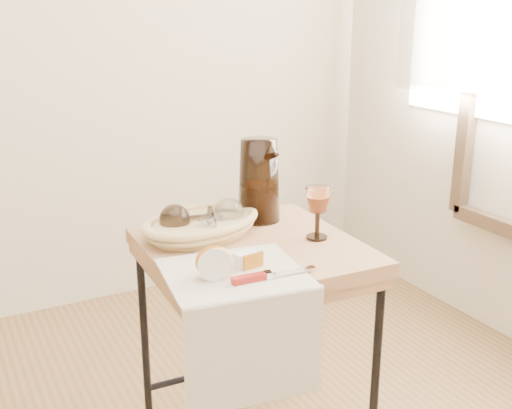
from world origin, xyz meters
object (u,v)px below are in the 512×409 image
bread_basket (202,227)px  tea_towel (234,273)px  pitcher (259,180)px  goblet_lying_b (220,217)px  goblet_lying_a (190,218)px  apple_half (214,262)px  wine_goblet (318,213)px  table_knife (271,274)px  side_table (253,359)px

bread_basket → tea_towel: bearing=-111.9°
tea_towel → pitcher: pitcher is taller
bread_basket → goblet_lying_b: goblet_lying_b is taller
goblet_lying_a → apple_half: goblet_lying_a is taller
pitcher → wine_goblet: size_ratio=1.91×
pitcher → table_knife: bearing=-101.4°
bread_basket → pitcher: bearing=-0.4°
goblet_lying_b → wine_goblet: wine_goblet is taller
bread_basket → pitcher: pitcher is taller
pitcher → side_table: bearing=-109.8°
bread_basket → table_knife: size_ratio=1.51×
goblet_lying_b → table_knife: 0.34m
goblet_lying_b → pitcher: size_ratio=0.49×
bread_basket → goblet_lying_b: 0.06m
tea_towel → goblet_lying_b: goblet_lying_b is taller
tea_towel → table_knife: table_knife is taller
tea_towel → bread_basket: bread_basket is taller
bread_basket → table_knife: 0.36m
pitcher → wine_goblet: (0.07, -0.22, -0.05)m
side_table → wine_goblet: (0.18, -0.04, 0.43)m
bread_basket → wine_goblet: (0.28, -0.17, 0.05)m
pitcher → apple_half: size_ratio=3.30×
goblet_lying_b → wine_goblet: size_ratio=0.93×
pitcher → table_knife: pitcher is taller
bread_basket → apple_half: bearing=-122.3°
side_table → table_knife: size_ratio=3.35×
tea_towel → wine_goblet: wine_goblet is taller
apple_half → side_table: bearing=56.6°
side_table → bread_basket: 0.42m
goblet_lying_b → apple_half: size_ratio=1.61×
pitcher → apple_half: bearing=-118.7°
wine_goblet → pitcher: bearing=106.4°
pitcher → table_knife: 0.46m
bread_basket → table_knife: bearing=-100.1°
wine_goblet → apple_half: 0.39m
goblet_lying_a → table_knife: 0.37m
side_table → goblet_lying_a: bearing=131.6°
goblet_lying_b → table_knife: size_ratio=0.66×
bread_basket → wine_goblet: bearing=-45.8°
side_table → tea_towel: size_ratio=2.16×
apple_half → table_knife: size_ratio=0.41×
apple_half → table_knife: 0.14m
goblet_lying_a → tea_towel: bearing=95.5°
tea_towel → wine_goblet: 0.34m
goblet_lying_a → pitcher: size_ratio=0.49×
bread_basket → wine_goblet: wine_goblet is taller
bread_basket → pitcher: (0.21, 0.05, 0.10)m
bread_basket → goblet_lying_b: size_ratio=2.29×
tea_towel → table_knife: size_ratio=1.55×
side_table → table_knife: bearing=-107.3°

